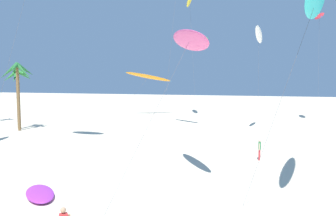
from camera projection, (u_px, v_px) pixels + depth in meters
name	position (u px, v px, depth m)	size (l,w,h in m)	color
palm_tree_1	(18.00, 83.00, 42.05)	(3.85, 3.55, 8.10)	brown
palm_tree_2	(17.00, 75.00, 40.47)	(4.58, 4.88, 8.93)	brown
flying_kite_1	(319.00, 16.00, 48.26)	(1.39, 11.28, 17.70)	red
flying_kite_6	(315.00, 3.00, 16.31)	(4.33, 8.56, 11.15)	#19B2B7
flying_kite_7	(259.00, 35.00, 39.89)	(1.10, 5.84, 13.53)	white
flying_kite_8	(190.00, 0.00, 55.65)	(5.21, 11.81, 21.59)	yellow
flying_kite_9	(189.00, 40.00, 19.51)	(4.41, 9.75, 9.95)	#EA5193
flying_kite_11	(148.00, 77.00, 60.31)	(8.42, 12.41, 8.65)	orange
grounded_kite_0	(40.00, 193.00, 17.40)	(3.38, 3.22, 0.34)	purple
person_near_left	(259.00, 149.00, 25.44)	(0.22, 0.51, 1.72)	red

